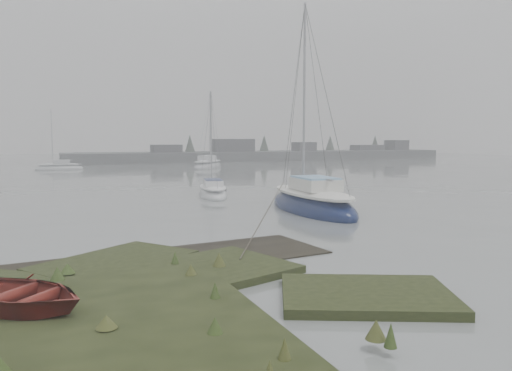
# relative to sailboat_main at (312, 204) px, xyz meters

# --- Properties ---
(ground) EXTENTS (160.00, 160.00, 0.00)m
(ground) POSITION_rel_sailboat_main_xyz_m (-5.72, 18.80, -0.32)
(ground) COLOR slate
(ground) RESTS_ON ground
(far_shoreline) EXTENTS (60.00, 8.00, 4.15)m
(far_shoreline) POSITION_rel_sailboat_main_xyz_m (21.13, 50.69, 0.53)
(far_shoreline) COLOR #4C4F51
(far_shoreline) RESTS_ON ground
(sailboat_main) EXTENTS (2.87, 7.52, 10.42)m
(sailboat_main) POSITION_rel_sailboat_main_xyz_m (0.00, 0.00, 0.00)
(sailboat_main) COLOR #0D173C
(sailboat_main) RESTS_ON ground
(sailboat_white) EXTENTS (2.41, 4.88, 6.60)m
(sailboat_white) POSITION_rel_sailboat_main_xyz_m (-2.44, 7.41, -0.12)
(sailboat_white) COLOR silver
(sailboat_white) RESTS_ON ground
(sailboat_far_b) EXTENTS (5.84, 6.59, 9.40)m
(sailboat_far_b) POSITION_rel_sailboat_main_xyz_m (5.68, 34.57, -0.03)
(sailboat_far_b) COLOR #9DA0A6
(sailboat_far_b) RESTS_ON ground
(sailboat_far_c) EXTENTS (4.94, 1.72, 6.92)m
(sailboat_far_c) POSITION_rel_sailboat_main_xyz_m (-10.09, 37.55, -0.11)
(sailboat_far_c) COLOR silver
(sailboat_far_c) RESTS_ON ground
(dinghy) EXTENTS (3.50, 3.49, 0.60)m
(dinghy) POSITION_rel_sailboat_main_xyz_m (-11.88, -10.24, 0.20)
(dinghy) COLOR maroon
(dinghy) RESTS_ON marsh_bank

